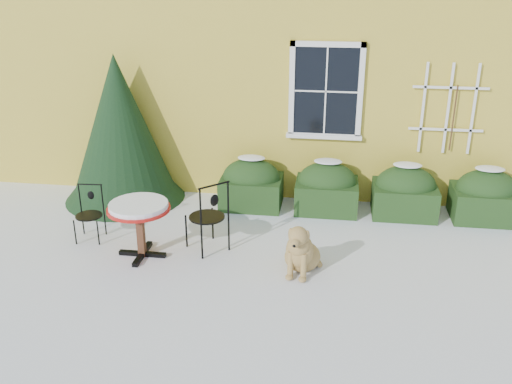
# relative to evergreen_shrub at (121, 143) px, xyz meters

# --- Properties ---
(ground) EXTENTS (80.00, 80.00, 0.00)m
(ground) POSITION_rel_evergreen_shrub_xyz_m (2.61, -2.59, -1.04)
(ground) COLOR white
(ground) RESTS_ON ground
(hedge_row) EXTENTS (4.95, 0.80, 0.91)m
(hedge_row) POSITION_rel_evergreen_shrub_xyz_m (4.26, -0.04, -0.64)
(hedge_row) COLOR black
(hedge_row) RESTS_ON ground
(evergreen_shrub) EXTENTS (2.13, 2.13, 2.58)m
(evergreen_shrub) POSITION_rel_evergreen_shrub_xyz_m (0.00, 0.00, 0.00)
(evergreen_shrub) COLOR black
(evergreen_shrub) RESTS_ON ground
(bistro_table) EXTENTS (0.90, 0.90, 0.83)m
(bistro_table) POSITION_rel_evergreen_shrub_xyz_m (1.01, -2.08, -0.34)
(bistro_table) COLOR black
(bistro_table) RESTS_ON ground
(patio_chair_near) EXTENTS (0.69, 0.69, 1.10)m
(patio_chair_near) POSITION_rel_evergreen_shrub_xyz_m (1.93, -1.75, -0.49)
(patio_chair_near) COLOR black
(patio_chair_near) RESTS_ON ground
(patio_chair_far) EXTENTS (0.41, 0.41, 0.85)m
(patio_chair_far) POSITION_rel_evergreen_shrub_xyz_m (0.05, -1.64, -0.61)
(patio_chair_far) COLOR black
(patio_chair_far) RESTS_ON ground
(dog) EXTENTS (0.59, 0.85, 0.79)m
(dog) POSITION_rel_evergreen_shrub_xyz_m (3.32, -2.23, -0.72)
(dog) COLOR tan
(dog) RESTS_ON ground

